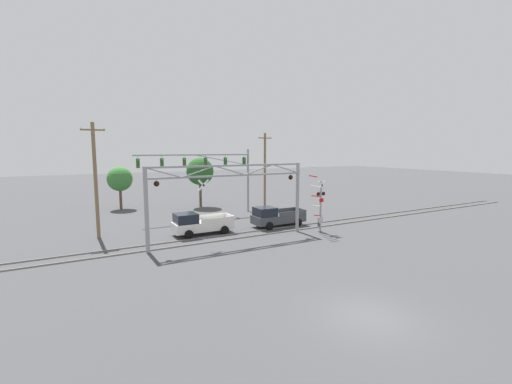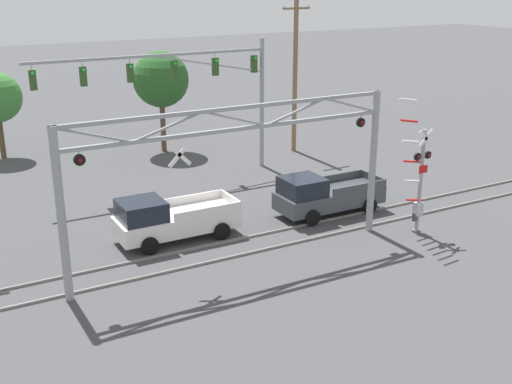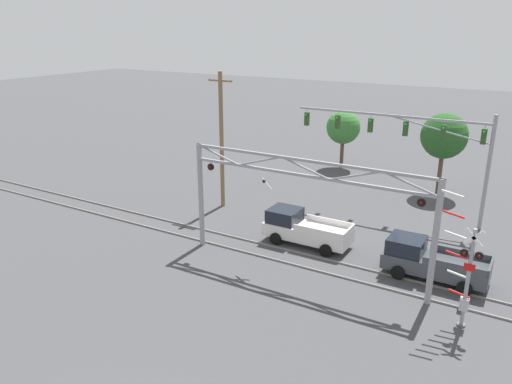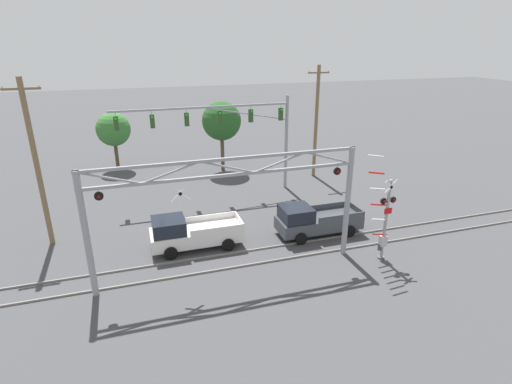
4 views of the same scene
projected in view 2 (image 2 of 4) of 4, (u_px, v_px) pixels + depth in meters
rail_track_near at (234, 257)px, 24.78m from camera, size 80.00×0.08×0.10m
rail_track_far at (218, 244)px, 25.97m from camera, size 80.00×0.08×0.10m
crossing_gantry at (236, 161)px, 23.28m from camera, size 13.02×0.30×5.98m
crossing_signal_mast at (419, 182)px, 26.54m from camera, size 1.90×0.35×5.88m
traffic_signal_span at (196, 80)px, 33.25m from camera, size 12.69×0.39×7.17m
pickup_truck_lead at (170, 219)px, 26.19m from camera, size 5.04×2.13×1.90m
pickup_truck_following at (324, 195)px, 29.06m from camera, size 5.06×2.13×1.90m
utility_pole_right at (295, 74)px, 38.35m from camera, size 1.80×0.28×9.13m
background_tree_beyond_span at (161, 80)px, 38.40m from camera, size 3.36×3.36×6.12m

